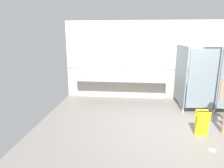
# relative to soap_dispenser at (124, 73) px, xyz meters

# --- Properties ---
(ground_plane) EXTENTS (7.29, 5.81, 0.10)m
(ground_plane) POSITION_rel_soap_dispenser_xyz_m (1.54, -2.48, -0.97)
(ground_plane) COLOR gray
(wall_back) EXTENTS (7.29, 0.12, 2.74)m
(wall_back) POSITION_rel_soap_dispenser_xyz_m (1.54, 0.19, 0.46)
(wall_back) COLOR beige
(wall_back) RESTS_ON ground_plane
(wall_back_tile_band) EXTENTS (7.29, 0.01, 0.06)m
(wall_back_tile_band) POSITION_rel_soap_dispenser_xyz_m (1.54, 0.12, 0.13)
(wall_back_tile_band) COLOR #9E937F
(wall_back_tile_band) RESTS_ON wall_back
(vanity_counter) EXTENTS (3.26, 0.54, 0.94)m
(vanity_counter) POSITION_rel_soap_dispenser_xyz_m (-0.12, -0.08, -0.31)
(vanity_counter) COLOR #B2ADA3
(vanity_counter) RESTS_ON ground_plane
(mirror_panel) EXTENTS (3.16, 0.02, 1.09)m
(mirror_panel) POSITION_rel_soap_dispenser_xyz_m (-0.12, 0.12, 0.61)
(mirror_panel) COLOR silver
(mirror_panel) RESTS_ON wall_back
(bathroom_stalls) EXTENTS (1.82, 1.42, 1.97)m
(bathroom_stalls) POSITION_rel_soap_dispenser_xyz_m (2.71, -0.78, 0.11)
(bathroom_stalls) COLOR gray
(bathroom_stalls) RESTS_ON ground_plane
(soap_dispenser) EXTENTS (0.07, 0.07, 0.20)m
(soap_dispenser) POSITION_rel_soap_dispenser_xyz_m (0.00, 0.00, 0.00)
(soap_dispenser) COLOR white
(soap_dispenser) RESTS_ON vanity_counter
(paper_cup) EXTENTS (0.07, 0.07, 0.10)m
(paper_cup) POSITION_rel_soap_dispenser_xyz_m (-0.27, -0.30, -0.04)
(paper_cup) COLOR beige
(paper_cup) RESTS_ON vanity_counter
(wet_floor_sign) EXTENTS (0.28, 0.19, 0.61)m
(wet_floor_sign) POSITION_rel_soap_dispenser_xyz_m (1.89, -2.64, -0.60)
(wet_floor_sign) COLOR yellow
(wet_floor_sign) RESTS_ON ground_plane
(floor_drain_cover) EXTENTS (0.14, 0.14, 0.01)m
(floor_drain_cover) POSITION_rel_soap_dispenser_xyz_m (1.92, -3.23, -0.91)
(floor_drain_cover) COLOR #B7BABF
(floor_drain_cover) RESTS_ON ground_plane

